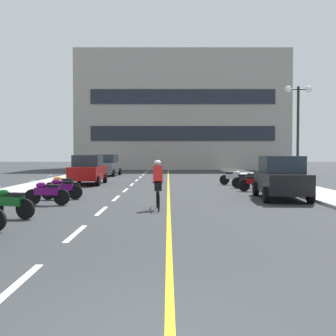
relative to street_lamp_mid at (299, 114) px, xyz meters
name	(u,v)px	position (x,y,z in m)	size (l,w,h in m)	color
ground_plane	(165,186)	(-7.26, 2.11, -4.07)	(140.00, 140.00, 0.00)	#2D3033
curb_left	(57,181)	(-14.46, 5.11, -4.01)	(2.40, 72.00, 0.12)	#A8A8A3
curb_right	(274,181)	(-0.06, 5.11, -4.01)	(2.40, 72.00, 0.12)	#A8A8A3
lane_dash_0	(18,284)	(-9.26, -16.89, -4.07)	(0.14, 2.20, 0.01)	silver
lane_dash_1	(76,233)	(-9.26, -12.89, -4.07)	(0.14, 2.20, 0.01)	silver
lane_dash_2	(102,211)	(-9.26, -8.89, -4.07)	(0.14, 2.20, 0.01)	silver
lane_dash_3	(117,198)	(-9.26, -4.89, -4.07)	(0.14, 2.20, 0.01)	silver
lane_dash_4	(126,190)	(-9.26, -0.89, -4.07)	(0.14, 2.20, 0.01)	silver
lane_dash_5	(132,185)	(-9.26, 3.11, -4.07)	(0.14, 2.20, 0.01)	silver
lane_dash_6	(137,180)	(-9.26, 7.11, -4.07)	(0.14, 2.20, 0.01)	silver
lane_dash_7	(141,177)	(-9.26, 11.11, -4.07)	(0.14, 2.20, 0.01)	silver
lane_dash_8	(144,175)	(-9.26, 15.11, -4.07)	(0.14, 2.20, 0.01)	silver
lane_dash_9	(146,173)	(-9.26, 19.11, -4.07)	(0.14, 2.20, 0.01)	silver
lane_dash_10	(148,171)	(-9.26, 23.11, -4.07)	(0.14, 2.20, 0.01)	silver
lane_dash_11	(150,170)	(-9.26, 27.11, -4.07)	(0.14, 2.20, 0.01)	silver
centre_line_yellow	(169,182)	(-7.01, 5.11, -4.07)	(0.12, 66.00, 0.01)	gold
office_building	(182,113)	(-5.32, 31.07, 2.95)	(25.23, 10.05, 14.04)	#9E998E
street_lamp_mid	(299,114)	(0.00, 0.00, 0.00)	(1.46, 0.36, 5.45)	black
parked_car_near	(282,177)	(-2.27, -5.22, -3.16)	(2.12, 4.29, 1.82)	black
parked_car_mid	(88,170)	(-11.99, 3.29, -3.16)	(1.94, 4.21, 1.82)	black
parked_car_far	(107,165)	(-12.24, 13.26, -3.16)	(2.18, 4.32, 1.82)	black
motorcycle_3	(10,202)	(-11.74, -10.52, -3.60)	(1.65, 0.78, 0.92)	black
motorcycle_4	(47,193)	(-11.54, -7.32, -3.60)	(1.70, 0.60, 0.92)	black
motorcycle_5	(62,188)	(-11.47, -5.39, -3.60)	(1.70, 0.60, 0.92)	black
motorcycle_6	(63,185)	(-11.90, -3.57, -3.60)	(1.70, 0.60, 0.92)	black
motorcycle_7	(256,182)	(-2.61, -1.54, -3.60)	(1.70, 0.60, 0.92)	black
motorcycle_8	(248,180)	(-2.65, 0.45, -3.60)	(1.70, 0.60, 0.92)	black
motorcycle_9	(234,177)	(-3.02, 2.87, -3.60)	(1.67, 0.69, 0.92)	black
cyclist_rider	(158,183)	(-7.38, -8.40, -3.18)	(0.42, 1.77, 1.71)	black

